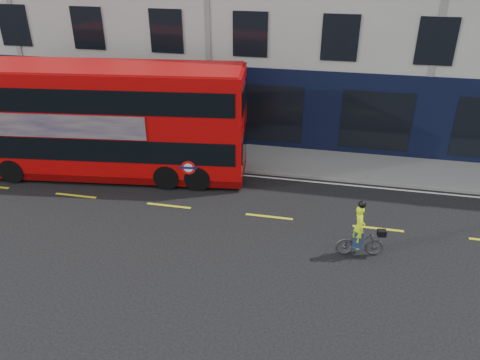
# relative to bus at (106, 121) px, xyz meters

# --- Properties ---
(ground) EXTENTS (120.00, 120.00, 0.00)m
(ground) POSITION_rel_bus_xyz_m (3.42, -3.76, -2.47)
(ground) COLOR black
(ground) RESTS_ON ground
(pavement) EXTENTS (60.00, 3.00, 0.12)m
(pavement) POSITION_rel_bus_xyz_m (3.42, 2.74, -2.41)
(pavement) COLOR slate
(pavement) RESTS_ON ground
(kerb) EXTENTS (60.00, 0.12, 0.13)m
(kerb) POSITION_rel_bus_xyz_m (3.42, 1.24, -2.41)
(kerb) COLOR slate
(kerb) RESTS_ON ground
(road_edge_line) EXTENTS (58.00, 0.10, 0.01)m
(road_edge_line) POSITION_rel_bus_xyz_m (3.42, 0.94, -2.47)
(road_edge_line) COLOR silver
(road_edge_line) RESTS_ON ground
(lane_dashes) EXTENTS (58.00, 0.12, 0.01)m
(lane_dashes) POSITION_rel_bus_xyz_m (3.42, -2.26, -2.47)
(lane_dashes) COLOR gold
(lane_dashes) RESTS_ON ground
(bus) EXTENTS (12.18, 4.07, 4.82)m
(bus) POSITION_rel_bus_xyz_m (0.00, 0.00, 0.00)
(bus) COLOR #BB0708
(bus) RESTS_ON ground
(cyclist) EXTENTS (1.63, 0.71, 2.06)m
(cyclist) POSITION_rel_bus_xyz_m (10.66, -4.01, -1.78)
(cyclist) COLOR #474A4C
(cyclist) RESTS_ON ground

